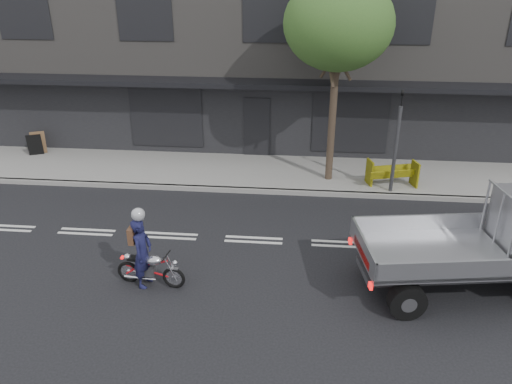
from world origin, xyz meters
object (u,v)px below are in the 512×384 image
object	(u,v)px
street_tree	(339,24)
rider	(142,253)
sandwich_board	(35,145)
traffic_light_pole	(396,148)
construction_barrier	(393,175)
motorcycle	(150,268)

from	to	relation	value
street_tree	rider	xyz separation A→B (m)	(-4.57, -6.50, -4.41)
street_tree	sandwich_board	bearing A→B (deg)	173.83
traffic_light_pole	construction_barrier	world-z (taller)	traffic_light_pole
sandwich_board	rider	bearing A→B (deg)	-72.41
street_tree	motorcycle	bearing A→B (deg)	-124.24
rider	street_tree	bearing A→B (deg)	-27.98
street_tree	sandwich_board	world-z (taller)	street_tree
sandwich_board	traffic_light_pole	bearing A→B (deg)	-32.11
motorcycle	sandwich_board	bearing A→B (deg)	138.63
motorcycle	construction_barrier	distance (m)	8.79
construction_barrier	motorcycle	bearing A→B (deg)	-137.71
street_tree	traffic_light_pole	bearing A→B (deg)	-23.03
traffic_light_pole	construction_barrier	bearing A→B (deg)	73.31
motorcycle	sandwich_board	world-z (taller)	sandwich_board
motorcycle	rider	xyz separation A→B (m)	(-0.15, 0.00, 0.42)
street_tree	motorcycle	size ratio (longest dim) A/B	3.95
street_tree	sandwich_board	size ratio (longest dim) A/B	7.88
construction_barrier	sandwich_board	size ratio (longest dim) A/B	1.86
traffic_light_pole	sandwich_board	world-z (taller)	traffic_light_pole
street_tree	motorcycle	xyz separation A→B (m)	(-4.42, -6.50, -4.83)
motorcycle	rider	size ratio (longest dim) A/B	0.98
traffic_light_pole	rider	xyz separation A→B (m)	(-6.57, -5.65, -0.78)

